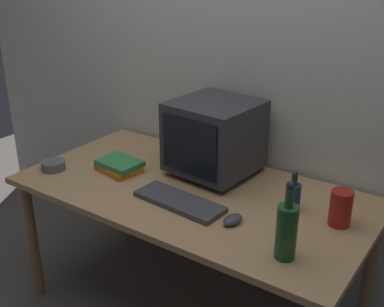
{
  "coord_description": "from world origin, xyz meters",
  "views": [
    {
      "loc": [
        1.14,
        -1.65,
        1.73
      ],
      "look_at": [
        0.0,
        0.0,
        0.89
      ],
      "focal_mm": 45.0,
      "sensor_mm": 36.0,
      "label": 1
    }
  ],
  "objects_px": {
    "crt_monitor": "(214,137)",
    "cd_spindle": "(53,165)",
    "computer_mouse": "(233,220)",
    "mug": "(179,146)",
    "keyboard": "(179,202)",
    "bottle_tall": "(287,230)",
    "bottle_short": "(293,196)",
    "book_stack": "(119,166)",
    "metal_canister": "(341,208)"
  },
  "relations": [
    {
      "from": "crt_monitor",
      "to": "cd_spindle",
      "type": "height_order",
      "value": "crt_monitor"
    },
    {
      "from": "crt_monitor",
      "to": "computer_mouse",
      "type": "xyz_separation_m",
      "value": [
        0.32,
        -0.36,
        -0.17
      ]
    },
    {
      "from": "mug",
      "to": "keyboard",
      "type": "bearing_deg",
      "value": -53.62
    },
    {
      "from": "keyboard",
      "to": "cd_spindle",
      "type": "height_order",
      "value": "cd_spindle"
    },
    {
      "from": "mug",
      "to": "bottle_tall",
      "type": "bearing_deg",
      "value": -32.3
    },
    {
      "from": "computer_mouse",
      "to": "keyboard",
      "type": "bearing_deg",
      "value": -173.47
    },
    {
      "from": "bottle_short",
      "to": "mug",
      "type": "xyz_separation_m",
      "value": [
        -0.76,
        0.22,
        -0.02
      ]
    },
    {
      "from": "book_stack",
      "to": "cd_spindle",
      "type": "height_order",
      "value": "book_stack"
    },
    {
      "from": "bottle_short",
      "to": "metal_canister",
      "type": "xyz_separation_m",
      "value": [
        0.21,
        -0.01,
        0.01
      ]
    },
    {
      "from": "bottle_short",
      "to": "book_stack",
      "type": "xyz_separation_m",
      "value": [
        -0.88,
        -0.13,
        -0.04
      ]
    },
    {
      "from": "bottle_short",
      "to": "cd_spindle",
      "type": "distance_m",
      "value": 1.21
    },
    {
      "from": "mug",
      "to": "book_stack",
      "type": "bearing_deg",
      "value": -108.6
    },
    {
      "from": "bottle_tall",
      "to": "bottle_short",
      "type": "relative_size",
      "value": 1.69
    },
    {
      "from": "bottle_short",
      "to": "cd_spindle",
      "type": "bearing_deg",
      "value": -165.13
    },
    {
      "from": "crt_monitor",
      "to": "bottle_tall",
      "type": "xyz_separation_m",
      "value": [
        0.59,
        -0.46,
        -0.08
      ]
    },
    {
      "from": "computer_mouse",
      "to": "metal_canister",
      "type": "relative_size",
      "value": 0.67
    },
    {
      "from": "mug",
      "to": "metal_canister",
      "type": "relative_size",
      "value": 0.8
    },
    {
      "from": "mug",
      "to": "cd_spindle",
      "type": "relative_size",
      "value": 1.0
    },
    {
      "from": "book_stack",
      "to": "cd_spindle",
      "type": "bearing_deg",
      "value": -148.21
    },
    {
      "from": "crt_monitor",
      "to": "keyboard",
      "type": "xyz_separation_m",
      "value": [
        0.05,
        -0.36,
        -0.18
      ]
    },
    {
      "from": "bottle_tall",
      "to": "cd_spindle",
      "type": "relative_size",
      "value": 2.55
    },
    {
      "from": "cd_spindle",
      "to": "mug",
      "type": "bearing_deg",
      "value": 52.51
    },
    {
      "from": "cd_spindle",
      "to": "metal_canister",
      "type": "height_order",
      "value": "metal_canister"
    },
    {
      "from": "cd_spindle",
      "to": "metal_canister",
      "type": "xyz_separation_m",
      "value": [
        1.37,
        0.3,
        0.05
      ]
    },
    {
      "from": "mug",
      "to": "metal_canister",
      "type": "distance_m",
      "value": 0.99
    },
    {
      "from": "keyboard",
      "to": "book_stack",
      "type": "relative_size",
      "value": 1.76
    },
    {
      "from": "computer_mouse",
      "to": "bottle_short",
      "type": "xyz_separation_m",
      "value": [
        0.15,
        0.25,
        0.05
      ]
    },
    {
      "from": "bottle_short",
      "to": "cd_spindle",
      "type": "relative_size",
      "value": 1.51
    },
    {
      "from": "mug",
      "to": "cd_spindle",
      "type": "height_order",
      "value": "mug"
    },
    {
      "from": "crt_monitor",
      "to": "computer_mouse",
      "type": "relative_size",
      "value": 4.15
    },
    {
      "from": "cd_spindle",
      "to": "book_stack",
      "type": "bearing_deg",
      "value": 31.79
    },
    {
      "from": "keyboard",
      "to": "mug",
      "type": "bearing_deg",
      "value": 130.67
    },
    {
      "from": "crt_monitor",
      "to": "keyboard",
      "type": "height_order",
      "value": "crt_monitor"
    },
    {
      "from": "crt_monitor",
      "to": "bottle_tall",
      "type": "bearing_deg",
      "value": -37.67
    },
    {
      "from": "book_stack",
      "to": "mug",
      "type": "distance_m",
      "value": 0.37
    },
    {
      "from": "computer_mouse",
      "to": "cd_spindle",
      "type": "distance_m",
      "value": 1.02
    },
    {
      "from": "crt_monitor",
      "to": "keyboard",
      "type": "distance_m",
      "value": 0.4
    },
    {
      "from": "crt_monitor",
      "to": "bottle_short",
      "type": "xyz_separation_m",
      "value": [
        0.47,
        -0.12,
        -0.13
      ]
    },
    {
      "from": "computer_mouse",
      "to": "mug",
      "type": "relative_size",
      "value": 0.83
    },
    {
      "from": "bottle_tall",
      "to": "keyboard",
      "type": "bearing_deg",
      "value": 169.37
    },
    {
      "from": "crt_monitor",
      "to": "mug",
      "type": "xyz_separation_m",
      "value": [
        -0.29,
        0.1,
        -0.15
      ]
    },
    {
      "from": "bottle_tall",
      "to": "book_stack",
      "type": "relative_size",
      "value": 1.28
    },
    {
      "from": "book_stack",
      "to": "cd_spindle",
      "type": "distance_m",
      "value": 0.34
    },
    {
      "from": "keyboard",
      "to": "computer_mouse",
      "type": "distance_m",
      "value": 0.28
    },
    {
      "from": "book_stack",
      "to": "mug",
      "type": "xyz_separation_m",
      "value": [
        0.12,
        0.35,
        0.02
      ]
    },
    {
      "from": "cd_spindle",
      "to": "metal_canister",
      "type": "bearing_deg",
      "value": 12.48
    },
    {
      "from": "keyboard",
      "to": "computer_mouse",
      "type": "bearing_deg",
      "value": 2.67
    },
    {
      "from": "keyboard",
      "to": "mug",
      "type": "height_order",
      "value": "mug"
    },
    {
      "from": "bottle_tall",
      "to": "crt_monitor",
      "type": "bearing_deg",
      "value": 142.33
    },
    {
      "from": "computer_mouse",
      "to": "book_stack",
      "type": "bearing_deg",
      "value": 179.25
    }
  ]
}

